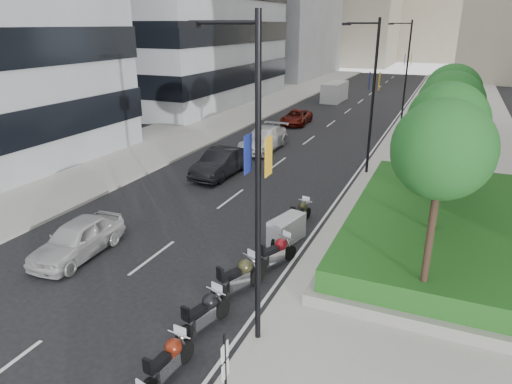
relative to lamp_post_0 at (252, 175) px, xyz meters
The scene contains 26 objects.
ground 6.62m from the lamp_post_0, 166.43° to the right, with size 160.00×160.00×0.00m, color black.
sidewalk_right 29.82m from the lamp_post_0, 80.49° to the left, with size 10.00×100.00×0.15m, color #9E9B93.
sidewalk_left 33.56m from the lamp_post_0, 119.10° to the left, with size 8.00×100.00×0.15m, color #9E9B93.
lane_edge 29.44m from the lamp_post_0, 90.88° to the left, with size 0.12×100.00×0.01m, color silver.
lane_centre 29.97m from the lamp_post_0, 101.01° to the left, with size 0.12×100.00×0.01m, color silver.
planter 11.73m from the lamp_post_0, 56.95° to the left, with size 10.00×14.00×0.40m, color gray.
hedge 11.50m from the lamp_post_0, 56.95° to the left, with size 9.40×13.40×0.80m, color #175119.
tree_0 5.30m from the lamp_post_0, 34.56° to the left, with size 2.80×2.80×6.30m.
tree_1 8.25m from the lamp_post_0, 58.11° to the left, with size 2.80×2.80×6.30m.
tree_2 11.84m from the lamp_post_0, 68.40° to the left, with size 2.80×2.80×6.30m.
tree_3 15.62m from the lamp_post_0, 73.81° to the left, with size 2.80×2.80×6.30m.
lamp_post_0 is the anchor object (origin of this frame).
lamp_post_1 17.00m from the lamp_post_0, 90.00° to the left, with size 2.34×0.45×9.00m.
lamp_post_2 35.00m from the lamp_post_0, 90.00° to the left, with size 2.34×0.45×9.00m.
parking_sign 4.74m from the lamp_post_0, 77.67° to the right, with size 0.06×0.32×2.50m.
motorcycle_1 5.22m from the lamp_post_0, 120.89° to the right, with size 0.72×2.15×1.07m.
motorcycle_2 4.71m from the lamp_post_0, behind, with size 0.84×2.21×1.12m.
motorcycle_3 5.09m from the lamp_post_0, 124.15° to the left, with size 1.14×2.24×1.19m.
motorcycle_4 6.26m from the lamp_post_0, 101.84° to the left, with size 1.07×2.03×1.08m.
motorcycle_5 7.89m from the lamp_post_0, 101.02° to the left, with size 1.20×1.99×1.13m.
motorcycle_6 9.60m from the lamp_post_0, 98.72° to the left, with size 0.68×2.02×1.01m.
car_a 9.66m from the lamp_post_0, 166.60° to the left, with size 1.74×4.32×1.47m, color #BAB9BB.
car_b 16.06m from the lamp_post_0, 120.75° to the left, with size 1.71×4.89×1.61m, color black.
car_c 21.86m from the lamp_post_0, 111.48° to the left, with size 2.25×5.54×1.61m, color silver.
car_d 30.98m from the lamp_post_0, 106.14° to the left, with size 2.12×4.59×1.28m, color #5C120A.
delivery_van 44.58m from the lamp_post_0, 101.13° to the left, with size 2.13×5.25×2.18m.
Camera 1 is at (8.57, -9.08, 8.67)m, focal length 32.00 mm.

